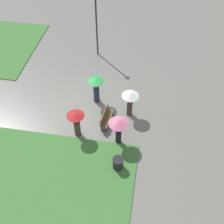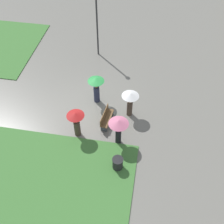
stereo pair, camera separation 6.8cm
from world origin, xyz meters
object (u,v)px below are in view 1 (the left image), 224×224
Objects in this scene: lamp_post at (96,17)px; crowd_person_green at (96,86)px; crowd_person_white at (130,100)px; park_bench at (106,118)px; trash_bin at (118,163)px; crowd_person_pink at (119,126)px; crowd_person_red at (76,121)px.

lamp_post is 5.51m from crowd_person_green.
crowd_person_green is at bearing -169.24° from lamp_post.
park_bench is at bearing -35.36° from crowd_person_white.
trash_bin is (-9.86, -3.11, -2.77)m from lamp_post.
crowd_person_white is at bearing -151.40° from lamp_post.
trash_bin is at bearing 17.44° from crowd_person_white.
crowd_person_red is (0.15, 2.44, -0.24)m from crowd_person_pink.
crowd_person_pink reaches higher than crowd_person_red.
crowd_person_green reaches higher than park_bench.
lamp_post is at bearing 43.17° from crowd_person_green.
lamp_post reaches higher than crowd_person_red.
lamp_post reaches higher than crowd_person_green.
crowd_person_green is 1.02× the size of crowd_person_pink.
crowd_person_red is (-2.11, 2.79, -0.07)m from crowd_person_white.
park_bench is 7.60m from lamp_post.
crowd_person_white is (2.26, -0.35, -0.17)m from crowd_person_pink.
crowd_person_white is (-0.81, -2.25, -0.03)m from crowd_person_green.
park_bench is at bearing 21.58° from trash_bin.
crowd_person_red is at bearing -33.84° from crowd_person_white.
lamp_post reaches higher than crowd_person_white.
park_bench is 0.83× the size of crowd_person_pink.
trash_bin is 0.43× the size of crowd_person_white.
crowd_person_green is (1.74, 0.94, 0.85)m from park_bench.
park_bench is at bearing -119.19° from crowd_person_green.
crowd_person_green reaches higher than crowd_person_red.
trash_bin is at bearing -151.66° from park_bench.
crowd_person_green is 3.61m from crowd_person_pink.
lamp_post is at bearing 119.93° from crowd_person_red.
crowd_person_red is at bearing -158.01° from crowd_person_green.
crowd_person_green is at bearing 35.17° from park_bench.
park_bench is 1.80m from crowd_person_white.
crowd_person_pink is at bearing -160.64° from lamp_post.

